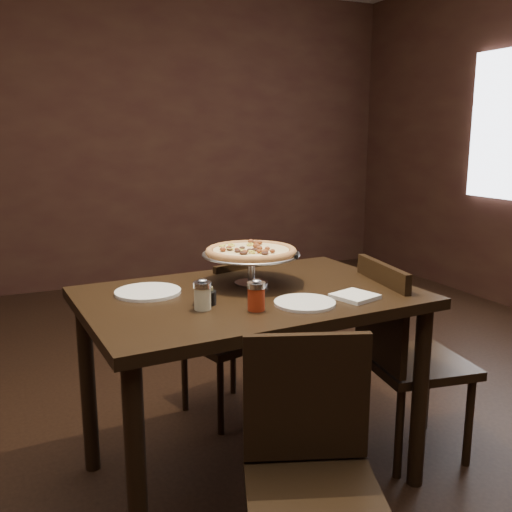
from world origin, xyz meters
name	(u,v)px	position (x,y,z in m)	size (l,w,h in m)	color
room	(261,140)	(0.06, 0.03, 1.40)	(6.04, 7.04, 2.84)	black
dining_table	(250,318)	(0.03, 0.05, 0.70)	(1.34, 0.93, 0.81)	black
pizza_stand	(251,252)	(0.08, 0.17, 0.95)	(0.41, 0.41, 0.17)	#B0B1B7
parmesan_shaker	(202,295)	(-0.22, -0.09, 0.86)	(0.06, 0.06, 0.11)	beige
pepper_flake_shaker	(256,296)	(-0.05, -0.18, 0.86)	(0.07, 0.07, 0.11)	maroon
packet_caddy	(205,297)	(-0.19, -0.03, 0.84)	(0.08, 0.08, 0.06)	black
napkin_stack	(355,296)	(0.36, -0.19, 0.82)	(0.15, 0.15, 0.02)	silver
plate_left	(148,292)	(-0.35, 0.20, 0.81)	(0.26, 0.26, 0.01)	white
plate_near	(305,303)	(0.15, -0.18, 0.81)	(0.23, 0.23, 0.01)	white
serving_spatula	(296,255)	(0.23, 0.04, 0.94)	(0.14, 0.14, 0.02)	#B0B1B7
chair_far	(235,332)	(0.17, 0.55, 0.46)	(0.48, 0.48, 0.84)	black
chair_near	(311,469)	(-0.08, -0.64, 0.46)	(0.50, 0.50, 0.84)	black
chair_side	(403,352)	(0.71, -0.07, 0.49)	(0.47, 0.47, 0.89)	black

